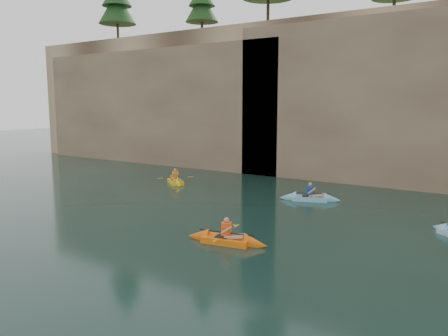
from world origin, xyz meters
The scene contains 9 objects.
ground centered at (0.00, 0.00, 0.00)m, with size 160.00×160.00×0.00m, color black.
cliff centered at (0.00, 30.00, 6.00)m, with size 70.00×16.00×12.00m, color tan.
cliff_slab_west centered at (-20.00, 22.60, 5.28)m, with size 26.00×2.40×10.56m, color #957B5A.
cliff_slab_center centered at (2.00, 22.60, 5.70)m, with size 24.00×2.40×11.40m, color #957B5A.
sea_cave_west centered at (-18.00, 21.95, 2.00)m, with size 4.50×1.00×4.00m, color black.
sea_cave_center centered at (-4.00, 21.95, 1.60)m, with size 3.50×1.00×3.20m, color black.
kayaker_orange centered at (-1.59, 6.28, 0.16)m, with size 3.46×2.50×1.29m.
kayaker_yellow centered at (-11.54, 15.16, 0.16)m, with size 2.94×2.57×1.29m.
kayaker_ltblue_mid centered at (-1.80, 15.23, 0.16)m, with size 3.46×2.41×1.30m.
Camera 1 is at (7.41, -7.53, 5.42)m, focal length 35.00 mm.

